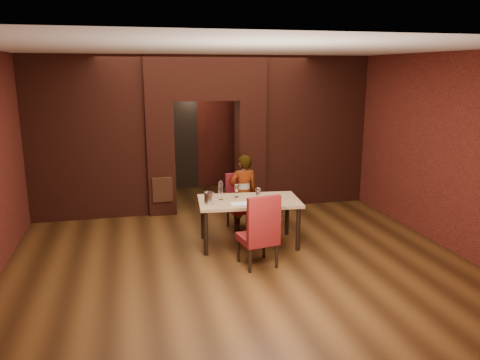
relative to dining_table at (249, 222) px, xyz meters
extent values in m
plane|color=#492B12|center=(-0.34, 0.23, -0.39)|extent=(8.00, 8.00, 0.00)
cube|color=silver|center=(-0.34, 0.23, 2.81)|extent=(7.00, 8.00, 0.04)
cube|color=maroon|center=(-0.34, 4.23, 1.21)|extent=(7.00, 0.04, 3.20)
cube|color=maroon|center=(-0.34, -3.77, 1.21)|extent=(7.00, 0.04, 3.20)
cube|color=maroon|center=(3.16, 0.23, 1.21)|extent=(0.04, 8.00, 3.20)
cube|color=maroon|center=(-1.29, 2.23, 0.76)|extent=(0.55, 0.55, 2.30)
cube|color=maroon|center=(0.61, 2.23, 0.76)|extent=(0.55, 0.55, 2.30)
cube|color=maroon|center=(-0.34, 2.23, 2.36)|extent=(2.45, 0.55, 0.90)
cube|color=maroon|center=(-2.70, 2.23, 1.21)|extent=(2.28, 0.35, 3.20)
cube|color=maroon|center=(2.02, 2.23, 1.21)|extent=(2.28, 0.35, 3.20)
cube|color=#A55430|center=(-1.29, 1.94, 0.16)|extent=(0.40, 0.03, 0.50)
cube|color=black|center=(-0.74, 4.17, 0.66)|extent=(0.90, 0.08, 2.10)
cube|color=black|center=(-0.74, 4.13, 0.66)|extent=(1.02, 0.04, 2.22)
cube|color=tan|center=(0.00, 0.00, 0.00)|extent=(1.77, 1.11, 0.79)
cube|color=maroon|center=(0.07, 0.81, 0.12)|extent=(0.53, 0.53, 1.03)
cube|color=maroon|center=(-0.10, -0.88, 0.17)|extent=(0.59, 0.59, 1.14)
imported|color=white|center=(0.09, 0.74, 0.32)|extent=(0.54, 0.37, 1.42)
cube|color=white|center=(-0.21, -0.20, 0.40)|extent=(0.29, 0.22, 0.00)
cylinder|color=silver|center=(-0.69, -0.11, 0.49)|extent=(0.16, 0.16, 0.20)
cylinder|color=white|center=(-0.45, 0.14, 0.56)|extent=(0.08, 0.08, 0.32)
imported|color=#277020|center=(0.75, 0.79, -0.20)|extent=(0.46, 0.46, 0.39)
camera|label=1|loc=(-1.94, -7.29, 2.51)|focal=35.00mm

